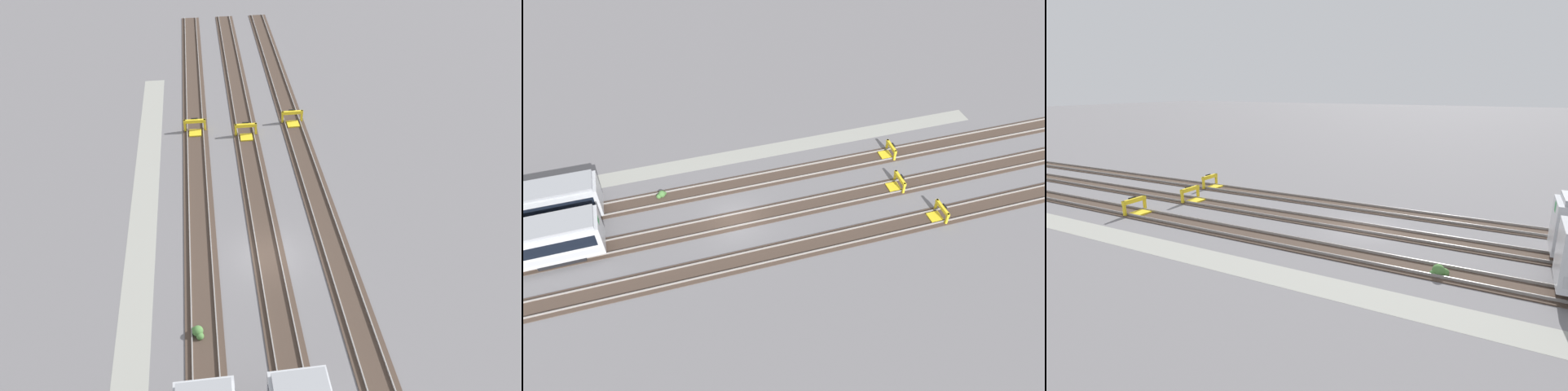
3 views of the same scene
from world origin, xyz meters
The scene contains 9 objects.
ground_plane centered at (0.00, 0.00, 0.00)m, with size 400.00×400.00×0.00m, color slate.
service_walkway centered at (0.00, -8.53, 0.00)m, with size 54.00×2.00×0.01m, color #9E9E93.
rail_track_nearest centered at (0.00, -4.49, 0.04)m, with size 90.00×2.24×0.21m.
rail_track_near_inner centered at (0.00, 0.00, 0.04)m, with size 90.00×2.24×0.21m.
rail_track_middle centered at (0.00, 4.49, 0.04)m, with size 90.00×2.24×0.21m.
bumper_stop_nearest_track centered at (-16.17, -4.50, 0.51)m, with size 1.36×2.00×1.22m.
bumper_stop_near_inner_track centered at (-14.89, 0.00, 0.51)m, with size 1.35×2.00×1.22m.
bumper_stop_middle_track centered at (-16.62, 4.49, 0.51)m, with size 1.35×2.00×1.22m.
weed_clump centered at (5.70, -4.86, 0.24)m, with size 0.92×0.70×0.64m.
Camera 1 is at (23.55, -3.44, 24.64)m, focal length 35.00 mm.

